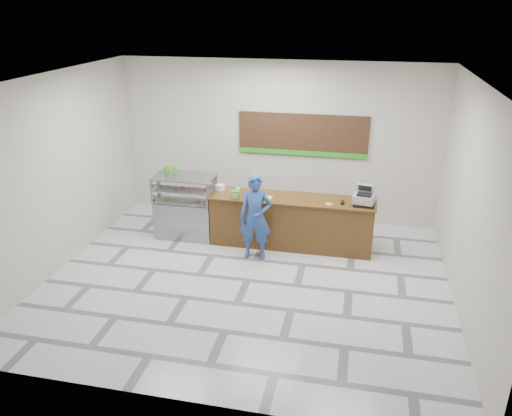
% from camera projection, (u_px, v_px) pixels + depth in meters
% --- Properties ---
extents(floor, '(7.00, 7.00, 0.00)m').
position_uv_depth(floor, '(247.00, 280.00, 8.89)').
color(floor, silver).
rests_on(floor, ground).
extents(back_wall, '(7.00, 0.00, 7.00)m').
position_uv_depth(back_wall, '(278.00, 142.00, 10.93)').
color(back_wall, beige).
rests_on(back_wall, floor).
extents(ceiling, '(7.00, 7.00, 0.00)m').
position_uv_depth(ceiling, '(246.00, 80.00, 7.55)').
color(ceiling, silver).
rests_on(ceiling, back_wall).
extents(sales_counter, '(3.26, 0.76, 1.03)m').
position_uv_depth(sales_counter, '(291.00, 222.00, 9.99)').
color(sales_counter, brown).
rests_on(sales_counter, floor).
extents(display_case, '(1.22, 0.72, 1.33)m').
position_uv_depth(display_case, '(186.00, 206.00, 10.35)').
color(display_case, gray).
rests_on(display_case, floor).
extents(menu_board, '(2.80, 0.06, 0.90)m').
position_uv_depth(menu_board, '(303.00, 135.00, 10.72)').
color(menu_board, black).
rests_on(menu_board, back_wall).
extents(cash_register, '(0.45, 0.47, 0.37)m').
position_uv_depth(cash_register, '(364.00, 198.00, 9.42)').
color(cash_register, black).
rests_on(cash_register, sales_counter).
extents(card_terminal, '(0.07, 0.15, 0.04)m').
position_uv_depth(card_terminal, '(342.00, 203.00, 9.51)').
color(card_terminal, black).
rests_on(card_terminal, sales_counter).
extents(serving_tray, '(0.44, 0.35, 0.02)m').
position_uv_depth(serving_tray, '(262.00, 198.00, 9.76)').
color(serving_tray, '#5ACD09').
rests_on(serving_tray, sales_counter).
extents(napkin_box, '(0.18, 0.18, 0.12)m').
position_uv_depth(napkin_box, '(220.00, 188.00, 10.16)').
color(napkin_box, white).
rests_on(napkin_box, sales_counter).
extents(straw_cup, '(0.09, 0.09, 0.13)m').
position_uv_depth(straw_cup, '(238.00, 191.00, 9.96)').
color(straw_cup, silver).
rests_on(straw_cup, sales_counter).
extents(promo_box, '(0.18, 0.13, 0.16)m').
position_uv_depth(promo_box, '(235.00, 194.00, 9.74)').
color(promo_box, green).
rests_on(promo_box, sales_counter).
extents(donut_decal, '(0.14, 0.14, 0.00)m').
position_uv_depth(donut_decal, '(329.00, 204.00, 9.49)').
color(donut_decal, pink).
rests_on(donut_decal, sales_counter).
extents(green_cup_left, '(0.09, 0.09, 0.15)m').
position_uv_depth(green_cup_left, '(167.00, 169.00, 10.28)').
color(green_cup_left, green).
rests_on(green_cup_left, display_case).
extents(green_cup_right, '(0.09, 0.09, 0.14)m').
position_uv_depth(green_cup_right, '(175.00, 170.00, 10.24)').
color(green_cup_right, green).
rests_on(green_cup_right, display_case).
extents(customer, '(0.65, 0.46, 1.68)m').
position_uv_depth(customer, '(256.00, 217.00, 9.39)').
color(customer, '#284789').
rests_on(customer, floor).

